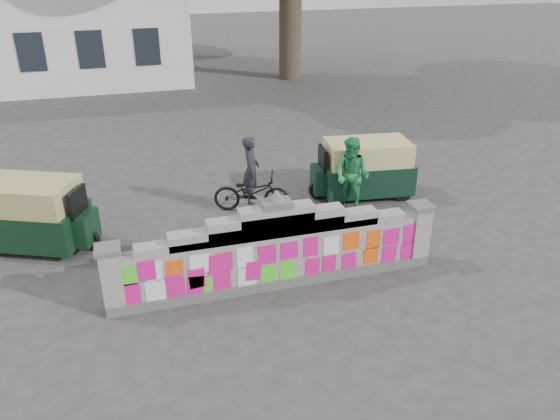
% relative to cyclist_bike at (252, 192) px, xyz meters
% --- Properties ---
extents(ground, '(100.00, 100.00, 0.00)m').
position_rel_cyclist_bike_xyz_m(ground, '(-0.35, -3.39, -0.49)').
color(ground, '#383533').
rests_on(ground, ground).
extents(parapet_wall, '(6.48, 0.44, 2.01)m').
position_rel_cyclist_bike_xyz_m(parapet_wall, '(-0.35, -3.39, 0.26)').
color(parapet_wall, '#4C4C49').
rests_on(parapet_wall, ground).
extents(cyclist_bike, '(1.99, 1.22, 0.99)m').
position_rel_cyclist_bike_xyz_m(cyclist_bike, '(0.00, 0.00, 0.00)').
color(cyclist_bike, black).
rests_on(cyclist_bike, ground).
extents(cyclist_rider, '(0.57, 0.71, 1.67)m').
position_rel_cyclist_bike_xyz_m(cyclist_rider, '(-0.00, 0.00, 0.34)').
color(cyclist_rider, black).
rests_on(cyclist_rider, ground).
extents(pedestrian, '(1.13, 1.16, 1.89)m').
position_rel_cyclist_bike_xyz_m(pedestrian, '(2.35, -0.72, 0.45)').
color(pedestrian, '#258B4B').
rests_on(pedestrian, ground).
extents(rickshaw_left, '(2.84, 2.15, 1.53)m').
position_rel_cyclist_bike_xyz_m(rickshaw_left, '(-5.01, -0.40, 0.30)').
color(rickshaw_left, black).
rests_on(rickshaw_left, ground).
extents(rickshaw_right, '(2.75, 1.52, 1.49)m').
position_rel_cyclist_bike_xyz_m(rickshaw_right, '(3.05, 0.09, 0.28)').
color(rickshaw_right, black).
rests_on(rickshaw_right, ground).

